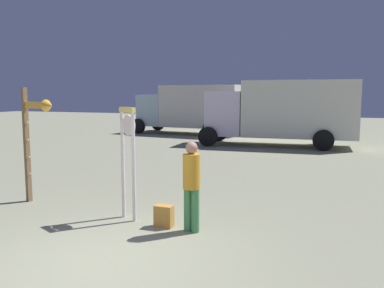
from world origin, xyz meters
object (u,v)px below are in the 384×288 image
at_px(standing_clock, 128,152).
at_px(backpack, 164,216).
at_px(person_near_clock, 192,182).
at_px(box_truck_near, 283,110).
at_px(arrow_sign, 34,128).
at_px(box_truck_far, 193,107).

xyz_separation_m(standing_clock, backpack, (0.84, -0.20, -1.13)).
bearing_deg(person_near_clock, box_truck_near, 90.83).
relative_size(arrow_sign, box_truck_far, 0.37).
height_order(box_truck_near, box_truck_far, box_truck_near).
bearing_deg(box_truck_near, person_near_clock, -89.17).
distance_m(arrow_sign, person_near_clock, 3.96).
xyz_separation_m(person_near_clock, box_truck_far, (-6.10, 16.44, 0.71)).
distance_m(person_near_clock, box_truck_near, 12.62).
bearing_deg(backpack, standing_clock, 166.74).
bearing_deg(box_truck_far, box_truck_near, -33.04).
xyz_separation_m(standing_clock, person_near_clock, (1.40, -0.25, -0.43)).
bearing_deg(standing_clock, arrow_sign, 174.20).
height_order(standing_clock, box_truck_far, box_truck_far).
bearing_deg(backpack, box_truck_far, 108.68).
bearing_deg(box_truck_near, box_truck_far, 146.96).
distance_m(arrow_sign, backpack, 3.64).
xyz_separation_m(backpack, box_truck_far, (-5.54, 16.39, 1.41)).
bearing_deg(standing_clock, backpack, -13.26).
bearing_deg(arrow_sign, standing_clock, -5.80).
bearing_deg(box_truck_near, backpack, -91.72).
bearing_deg(box_truck_far, backpack, -71.32).
bearing_deg(box_truck_near, standing_clock, -95.62).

